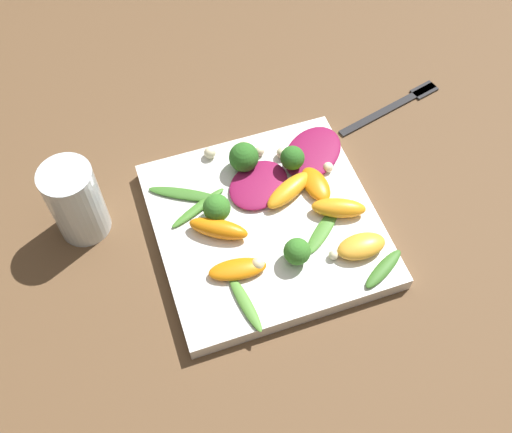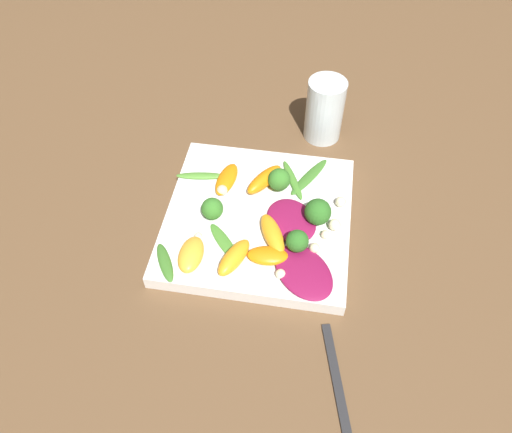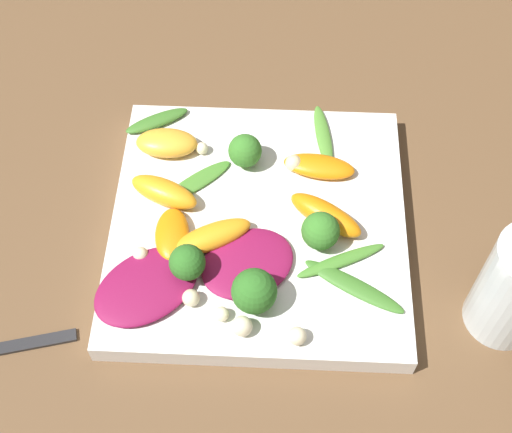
{
  "view_description": "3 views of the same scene",
  "coord_description": "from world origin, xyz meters",
  "views": [
    {
      "loc": [
        0.14,
        0.37,
        0.65
      ],
      "look_at": [
        0.01,
        0.01,
        0.05
      ],
      "focal_mm": 42.0,
      "sensor_mm": 36.0,
      "label": 1
    },
    {
      "loc": [
        -0.46,
        -0.07,
        0.59
      ],
      "look_at": [
        -0.02,
        0.0,
        0.04
      ],
      "focal_mm": 35.0,
      "sensor_mm": 36.0,
      "label": 2
    },
    {
      "loc": [
        0.01,
        -0.36,
        0.57
      ],
      "look_at": [
        -0.0,
        -0.01,
        0.04
      ],
      "focal_mm": 50.0,
      "sensor_mm": 36.0,
      "label": 3
    }
  ],
  "objects": [
    {
      "name": "macadamia_nut_6",
      "position": [
        0.03,
        0.06,
        0.03
      ],
      "size": [
        0.02,
        0.02,
        0.02
      ],
      "color": "beige",
      "rests_on": "plate"
    },
    {
      "name": "orange_segment_1",
      "position": [
        -0.08,
        -0.03,
        0.03
      ],
      "size": [
        0.04,
        0.06,
        0.02
      ],
      "color": "orange",
      "rests_on": "plate"
    },
    {
      "name": "orange_segment_4",
      "position": [
        0.06,
        0.0,
        0.03
      ],
      "size": [
        0.07,
        0.06,
        0.02
      ],
      "color": "orange",
      "rests_on": "plate"
    },
    {
      "name": "orange_segment_0",
      "position": [
        -0.09,
        0.02,
        0.03
      ],
      "size": [
        0.07,
        0.05,
        0.02
      ],
      "color": "orange",
      "rests_on": "plate"
    },
    {
      "name": "macadamia_nut_5",
      "position": [
        -0.01,
        -0.11,
        0.03
      ],
      "size": [
        0.02,
        0.02,
        0.02
      ],
      "color": "beige",
      "rests_on": "plate"
    },
    {
      "name": "orange_segment_5",
      "position": [
        0.06,
        0.06,
        0.03
      ],
      "size": [
        0.07,
        0.04,
        0.01
      ],
      "color": "orange",
      "rests_on": "plate"
    },
    {
      "name": "broccoli_floret_2",
      "position": [
        -0.0,
        -0.09,
        0.04
      ],
      "size": [
        0.04,
        0.04,
        0.04
      ],
      "color": "#7A9E51",
      "rests_on": "plate"
    },
    {
      "name": "plate",
      "position": [
        0.0,
        0.0,
        0.01
      ],
      "size": [
        0.27,
        0.27,
        0.02
      ],
      "color": "white",
      "rests_on": "ground_plane"
    },
    {
      "name": "broccoli_floret_3",
      "position": [
        -0.06,
        -0.06,
        0.05
      ],
      "size": [
        0.03,
        0.03,
        0.04
      ],
      "color": "#84AD5B",
      "rests_on": "plate"
    },
    {
      "name": "ground_plane",
      "position": [
        0.0,
        0.0,
        0.0
      ],
      "size": [
        2.4,
        2.4,
        0.0
      ],
      "primitive_type": "plane",
      "color": "brown"
    },
    {
      "name": "orange_segment_3",
      "position": [
        -0.04,
        -0.03,
        0.03
      ],
      "size": [
        0.08,
        0.06,
        0.02
      ],
      "color": "orange",
      "rests_on": "plate"
    },
    {
      "name": "macadamia_nut_4",
      "position": [
        0.04,
        -0.12,
        0.03
      ],
      "size": [
        0.02,
        0.02,
        0.02
      ],
      "color": "beige",
      "rests_on": "plate"
    },
    {
      "name": "arugula_sprig_1",
      "position": [
        -0.11,
        0.11,
        0.03
      ],
      "size": [
        0.07,
        0.05,
        0.01
      ],
      "color": "#3D7528",
      "rests_on": "plate"
    },
    {
      "name": "macadamia_nut_0",
      "position": [
        -0.05,
        -0.09,
        0.03
      ],
      "size": [
        0.02,
        0.02,
        0.02
      ],
      "color": "beige",
      "rests_on": "plate"
    },
    {
      "name": "macadamia_nut_2",
      "position": [
        -0.1,
        -0.05,
        0.03
      ],
      "size": [
        0.01,
        0.01,
        0.01
      ],
      "color": "beige",
      "rests_on": "plate"
    },
    {
      "name": "broccoli_floret_1",
      "position": [
        0.06,
        -0.02,
        0.04
      ],
      "size": [
        0.03,
        0.03,
        0.04
      ],
      "color": "#7A9E51",
      "rests_on": "plate"
    },
    {
      "name": "orange_segment_2",
      "position": [
        -0.09,
        0.08,
        0.03
      ],
      "size": [
        0.06,
        0.03,
        0.02
      ],
      "color": "#FCAD33",
      "rests_on": "plate"
    },
    {
      "name": "arugula_sprig_3",
      "position": [
        0.06,
        0.1,
        0.03
      ],
      "size": [
        0.03,
        0.08,
        0.01
      ],
      "color": "#518E33",
      "rests_on": "plate"
    },
    {
      "name": "macadamia_nut_3",
      "position": [
        -0.03,
        -0.1,
        0.03
      ],
      "size": [
        0.01,
        0.01,
        0.01
      ],
      "color": "beige",
      "rests_on": "plate"
    },
    {
      "name": "macadamia_nut_1",
      "position": [
        -0.06,
        0.08,
        0.03
      ],
      "size": [
        0.01,
        0.01,
        0.01
      ],
      "color": "beige",
      "rests_on": "plate"
    },
    {
      "name": "radicchio_leaf_1",
      "position": [
        -0.01,
        -0.05,
        0.03
      ],
      "size": [
        0.11,
        0.1,
        0.01
      ],
      "color": "maroon",
      "rests_on": "plate"
    },
    {
      "name": "arugula_sprig_2",
      "position": [
        0.07,
        -0.04,
        0.03
      ],
      "size": [
        0.08,
        0.05,
        0.01
      ],
      "color": "#47842D",
      "rests_on": "plate"
    },
    {
      "name": "fork",
      "position": [
        -0.26,
        -0.14,
        0.0
      ],
      "size": [
        0.17,
        0.06,
        0.01
      ],
      "color": "#262628",
      "rests_on": "ground_plane"
    },
    {
      "name": "broccoli_floret_0",
      "position": [
        -0.02,
        0.06,
        0.04
      ],
      "size": [
        0.03,
        0.03,
        0.04
      ],
      "color": "#84AD5B",
      "rests_on": "plate"
    },
    {
      "name": "radicchio_leaf_0",
      "position": [
        -0.09,
        -0.08,
        0.03
      ],
      "size": [
        0.12,
        0.11,
        0.01
      ],
      "color": "maroon",
      "rests_on": "plate"
    },
    {
      "name": "arugula_sprig_0",
      "position": [
        -0.06,
        0.04,
        0.02
      ],
      "size": [
        0.07,
        0.06,
        0.0
      ],
      "color": "#47842D",
      "rests_on": "plate"
    },
    {
      "name": "drinking_glass",
      "position": [
        0.21,
        -0.08,
        0.05
      ],
      "size": [
        0.06,
        0.06,
        0.11
      ],
      "color": "silver",
      "rests_on": "ground_plane"
    },
    {
      "name": "arugula_sprig_4",
      "position": [
        0.08,
        -0.07,
        0.03
      ],
      "size": [
        0.09,
        0.06,
        0.01
      ],
      "color": "#3D7528",
      "rests_on": "plate"
    }
  ]
}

